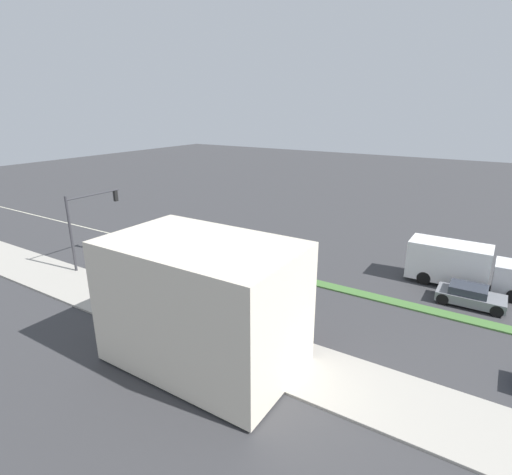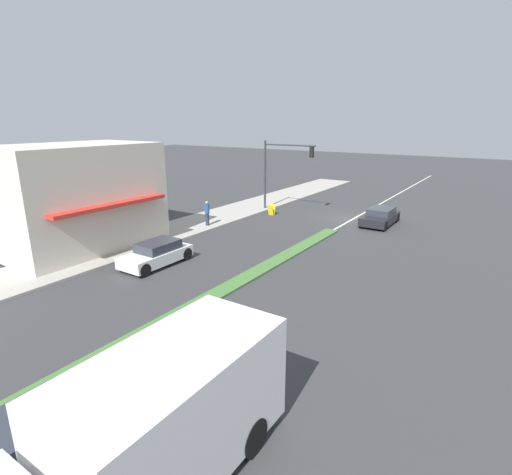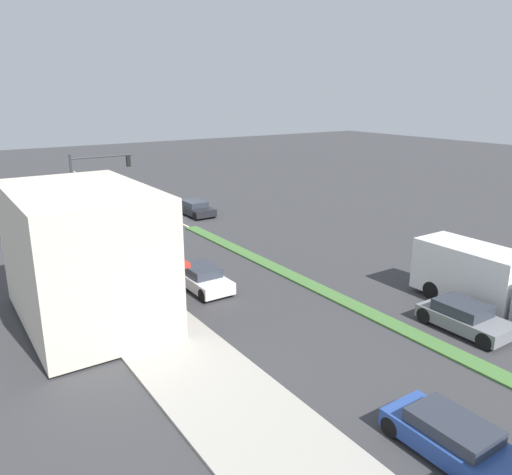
# 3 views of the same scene
# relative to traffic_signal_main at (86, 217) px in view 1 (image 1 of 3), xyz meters

# --- Properties ---
(ground_plane) EXTENTS (160.00, 160.00, 0.00)m
(ground_plane) POSITION_rel_traffic_signal_main_xyz_m (-6.12, 17.30, -3.90)
(ground_plane) COLOR #38383A
(sidewalk_right) EXTENTS (4.00, 73.00, 0.12)m
(sidewalk_right) POSITION_rel_traffic_signal_main_xyz_m (2.88, 17.80, -3.84)
(sidewalk_right) COLOR #A8A399
(sidewalk_right) RESTS_ON ground
(median_strip) EXTENTS (0.90, 46.00, 0.10)m
(median_strip) POSITION_rel_traffic_signal_main_xyz_m (-6.12, 26.30, -3.85)
(median_strip) COLOR #477538
(median_strip) RESTS_ON ground
(lane_marking_center) EXTENTS (0.16, 60.00, 0.01)m
(lane_marking_center) POSITION_rel_traffic_signal_main_xyz_m (-6.12, -0.70, -3.90)
(lane_marking_center) COLOR beige
(lane_marking_center) RESTS_ON ground
(building_corner_store) EXTENTS (6.18, 8.75, 5.91)m
(building_corner_store) POSITION_rel_traffic_signal_main_xyz_m (4.78, 14.96, -0.82)
(building_corner_store) COLOR beige
(building_corner_store) RESTS_ON sidewalk_right
(traffic_signal_main) EXTENTS (4.59, 0.34, 5.60)m
(traffic_signal_main) POSITION_rel_traffic_signal_main_xyz_m (0.00, 0.00, 0.00)
(traffic_signal_main) COLOR #333338
(traffic_signal_main) RESTS_ON sidewalk_right
(pedestrian) EXTENTS (0.34, 0.34, 1.75)m
(pedestrian) POSITION_rel_traffic_signal_main_xyz_m (1.70, 7.22, -2.86)
(pedestrian) COLOR #282D42
(pedestrian) RESTS_ON sidewalk_right
(warning_aframe_sign) EXTENTS (0.45, 0.53, 0.84)m
(warning_aframe_sign) POSITION_rel_traffic_signal_main_xyz_m (-0.19, 1.55, -3.47)
(warning_aframe_sign) COLOR yellow
(warning_aframe_sign) RESTS_ON ground
(delivery_truck) EXTENTS (2.44, 7.50, 2.87)m
(delivery_truck) POSITION_rel_traffic_signal_main_xyz_m (-11.12, 24.28, -2.43)
(delivery_truck) COLOR silver
(delivery_truck) RESTS_ON ground
(suv_grey) EXTENTS (1.88, 3.84, 1.23)m
(suv_grey) POSITION_rel_traffic_signal_main_xyz_m (-8.32, 25.11, -3.29)
(suv_grey) COLOR slate
(suv_grey) RESTS_ON ground
(van_white) EXTENTS (1.75, 3.82, 1.25)m
(van_white) POSITION_rel_traffic_signal_main_xyz_m (-1.12, 14.65, -3.29)
(van_white) COLOR silver
(van_white) RESTS_ON ground
(sedan_dark) EXTENTS (1.87, 3.99, 1.20)m
(sedan_dark) POSITION_rel_traffic_signal_main_xyz_m (-8.32, -0.21, -3.31)
(sedan_dark) COLOR black
(sedan_dark) RESTS_ON ground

